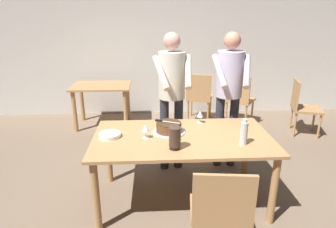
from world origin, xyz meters
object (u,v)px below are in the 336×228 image
Objects in this scene: plate_stack at (110,135)px; background_chair_2 at (302,105)px; cake_on_platter at (169,128)px; cake_knife at (162,121)px; main_dining_table at (182,145)px; water_bottle at (244,133)px; background_table at (102,94)px; background_chair_0 at (199,96)px; background_chair_1 at (239,98)px; wine_glass_far at (146,128)px; hurricane_lamp at (175,138)px; person_standing_beside at (229,86)px; wine_glass_near at (200,114)px; chair_near_side at (220,213)px; person_cutting_cake at (172,88)px.

plate_stack is 3.36m from background_chair_2.
cake_on_platter is 0.10m from cake_knife.
main_dining_table is at bearing -141.41° from background_chair_2.
water_bottle is (0.55, -0.21, 0.21)m from main_dining_table.
background_table is (-0.98, 2.15, -0.29)m from cake_knife.
background_chair_0 is 0.71m from background_chair_1.
water_bottle is at bearing -11.65° from wine_glass_far.
person_standing_beside reaches higher than hurricane_lamp.
wine_glass_far is 0.16× the size of background_chair_1.
cake_knife is at bearing -152.24° from wine_glass_near.
wine_glass_near is 2.09m from background_chair_0.
background_chair_1 is (1.62, 2.24, -0.36)m from wine_glass_far.
water_bottle is 2.63m from background_chair_0.
background_table is (-1.38, 3.15, 0.09)m from chair_near_side.
main_dining_table is 0.36m from hurricane_lamp.
wine_glass_near is (0.43, 0.23, -0.01)m from cake_knife.
person_standing_beside reaches higher than main_dining_table.
plate_stack is at bearing -172.15° from cake_on_platter.
background_chair_2 is (2.89, 1.70, -0.28)m from plate_stack.
wine_glass_far is (-0.24, -0.13, 0.05)m from cake_on_platter.
wine_glass_near is 0.16× the size of background_chair_1.
wine_glass_near is at bearing 119.08° from water_bottle.
chair_near_side and background_chair_0 have the same top height.
person_standing_beside reaches higher than wine_glass_far.
cake_knife is 0.25× the size of background_table.
person_cutting_cake is (0.04, 0.98, 0.22)m from hurricane_lamp.
plate_stack is 1.57m from person_standing_beside.
main_dining_table is at bearing -119.43° from background_chair_1.
background_chair_0 is at bearing 83.68° from chair_near_side.
cake_knife is 1.16× the size of plate_stack.
wine_glass_far reaches higher than main_dining_table.
cake_knife is at bearing -124.78° from background_chair_1.
main_dining_table is 2.46m from background_chair_0.
main_dining_table is at bearing 158.93° from water_bottle.
plate_stack is 0.24× the size of background_chair_1.
chair_near_side is (-0.03, -1.23, -0.36)m from wine_glass_near.
wine_glass_near is 0.16× the size of chair_near_side.
main_dining_table is 0.32m from cake_knife.
background_chair_0 reaches higher than plate_stack.
background_chair_0 is (0.56, 2.39, -0.16)m from main_dining_table.
cake_on_platter is at bearing 108.87° from chair_near_side.
wine_glass_far is (-0.17, -0.16, -0.01)m from cake_knife.
background_chair_1 reaches higher than wine_glass_far.
background_chair_0 reaches higher than background_table.
wine_glass_far is at bearing -125.80° from background_chair_1.
wine_glass_near is 0.59m from person_standing_beside.
cake_on_platter is at bearing -144.75° from background_chair_2.
water_bottle is at bearing -60.92° from wine_glass_near.
main_dining_table is at bearing 70.65° from hurricane_lamp.
plate_stack reaches higher than background_table.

